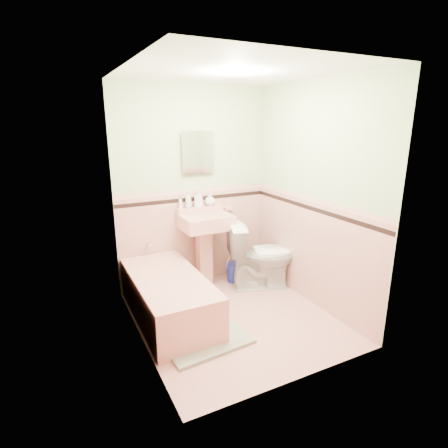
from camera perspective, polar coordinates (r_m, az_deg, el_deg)
name	(u,v)px	position (r m, az deg, el deg)	size (l,w,h in m)	color
floor	(234,317)	(4.06, 1.64, -14.60)	(2.20, 2.20, 0.00)	#E19F93
ceiling	(236,71)	(3.53, 1.98, 23.06)	(2.20, 2.20, 0.00)	white
wall_back	(194,189)	(4.57, -4.81, 5.62)	(2.50, 2.50, 0.00)	#F1E8C5
wall_front	(306,236)	(2.71, 12.92, -1.85)	(2.50, 2.50, 0.00)	#F1E8C5
wall_left	(135,217)	(3.25, -13.92, 1.02)	(2.50, 2.50, 0.00)	#F1E8C5
wall_right	(314,197)	(4.15, 14.06, 4.17)	(2.50, 2.50, 0.00)	#F1E8C5
wainscot_back	(195,238)	(4.72, -4.57, -2.20)	(2.00, 2.00, 0.00)	#E3A498
wainscot_front	(300,314)	(2.98, 11.98, -13.81)	(2.00, 2.00, 0.00)	#E3A498
wainscot_left	(141,285)	(3.47, -13.01, -9.39)	(2.20, 2.20, 0.00)	#E3A498
wainscot_right	(309,252)	(4.32, 13.36, -4.32)	(2.20, 2.20, 0.00)	#E3A498
accent_back	(195,199)	(4.58, -4.69, 3.98)	(2.00, 2.00, 0.00)	black
accent_front	(304,252)	(2.76, 12.52, -4.32)	(2.00, 2.00, 0.00)	black
accent_left	(138,231)	(3.29, -13.47, -1.13)	(2.20, 2.20, 0.00)	black
accent_right	(312,209)	(4.17, 13.75, 2.40)	(2.20, 2.20, 0.00)	black
cap_back	(194,191)	(4.56, -4.71, 5.21)	(2.00, 2.00, 0.00)	#E19F99
cap_front	(304,239)	(2.73, 12.64, -2.35)	(2.00, 2.00, 0.00)	#E19F99
cap_left	(137,220)	(3.26, -13.58, 0.55)	(2.20, 2.20, 0.00)	#E19F99
cap_right	(312,200)	(4.15, 13.84, 3.74)	(2.20, 2.20, 0.00)	#E19F99
bathtub	(169,298)	(4.00, -8.78, -11.57)	(0.70, 1.50, 0.45)	#DB9588
tub_faucet	(149,244)	(4.49, -11.87, -3.04)	(0.04, 0.04, 0.12)	silver
sink	(206,251)	(4.58, -2.88, -4.34)	(0.61, 0.50, 0.96)	#DB9588
sink_faucet	(201,213)	(4.56, -3.67, 1.76)	(0.02, 0.02, 0.10)	silver
medicine_cabinet	(198,152)	(4.50, -4.19, 11.26)	(0.36, 0.04, 0.45)	white
soap_dish	(228,209)	(4.79, 0.68, 2.47)	(0.11, 0.06, 0.04)	#DB9588
soap_bottle_left	(188,200)	(4.50, -5.70, 3.84)	(0.08, 0.08, 0.20)	#B2B2B2
soap_bottle_mid	(198,198)	(4.55, -4.08, 4.10)	(0.10, 0.10, 0.22)	#B2B2B2
soap_bottle_right	(210,199)	(4.62, -2.25, 3.96)	(0.13, 0.13, 0.16)	#B2B2B2
tube	(180,204)	(4.48, -6.94, 3.18)	(0.04, 0.04, 0.12)	white
toilet	(262,255)	(4.61, 5.97, -4.94)	(0.48, 0.84, 0.86)	white
bucket	(235,272)	(4.84, 1.75, -7.69)	(0.25, 0.25, 0.25)	navy
bath_mat	(206,340)	(3.67, -2.87, -17.93)	(0.82, 0.54, 0.03)	gray
shoe	(215,338)	(3.62, -1.50, -17.61)	(0.14, 0.07, 0.06)	#BF1E59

